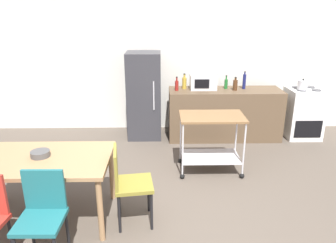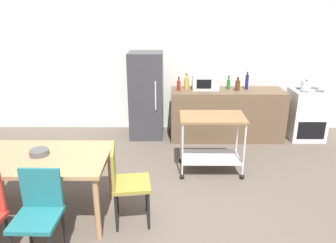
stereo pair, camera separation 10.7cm
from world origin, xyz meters
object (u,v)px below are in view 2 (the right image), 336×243
Objects in this scene: bottle_olive_oil at (186,83)px; microwave at (205,82)px; stove_oven at (306,114)px; bottle_sesame_oil at (247,82)px; fruit_bowl at (39,152)px; kettle at (306,86)px; bottle_soy_sauce at (179,85)px; bottle_soda at (228,84)px; dining_table at (39,163)px; bottle_wine at (238,85)px; chair_olive at (125,180)px; refrigerator at (146,95)px; chair_teal at (39,211)px; kitchen_cart at (212,134)px.

microwave is at bearing -2.51° from bottle_olive_oil.
bottle_sesame_oil reaches higher than stove_oven.
kettle is (3.78, 2.29, 0.22)m from fruit_bowl.
bottle_sesame_oil is 3.71m from fruit_bowl.
bottle_soy_sauce is 0.19m from bottle_olive_oil.
microwave is 1.91× the size of bottle_soda.
stove_oven is 1.94m from microwave.
bottle_wine is (2.60, 2.38, 0.33)m from dining_table.
fruit_bowl is (-0.94, 0.13, 0.26)m from chair_olive.
refrigerator is at bearing 178.80° from microwave.
bottle_sesame_oil is (1.84, 2.57, 0.52)m from chair_olive.
dining_table is at bearing -124.46° from bottle_olive_oil.
microwave is at bearing 60.70° from chair_teal.
dining_table is 4.59m from stove_oven.
bottle_soy_sauce is at bearing -13.30° from refrigerator.
chair_olive is 0.91m from chair_teal.
bottle_olive_oil reaches higher than microwave.
fruit_bowl is (-2.01, -1.07, 0.21)m from kitchen_cart.
kitchen_cart reaches higher than fruit_bowl.
chair_teal is 2.51m from kitchen_cart.
fruit_bowl is at bearing -148.72° from kettle.
dining_table is 4.80× the size of bottle_sesame_oil.
kitchen_cart is (1.02, -1.40, -0.20)m from refrigerator.
bottle_sesame_oil is at bearing 4.95° from bottle_soy_sauce.
bottle_olive_oil is 0.59× the size of microwave.
chair_teal is at bearing -114.03° from bottle_soy_sauce.
chair_teal is 3.35m from bottle_soy_sauce.
chair_teal is 3.27m from refrigerator.
refrigerator is (0.99, 2.51, 0.10)m from dining_table.
bottle_olive_oil reaches higher than chair_olive.
bottle_wine is at bearing -177.85° from stove_oven.
bottle_soda reaches higher than bottle_wine.
stove_oven reaches higher than fruit_bowl.
fruit_bowl is (-1.72, -2.47, -0.23)m from bottle_olive_oil.
bottle_soy_sauce is 2.83m from fruit_bowl.
microwave reaches higher than bottle_soda.
bottle_sesame_oil reaches higher than bottle_soda.
fruit_bowl is at bearing -124.83° from bottle_olive_oil.
bottle_wine is at bearing -41.47° from chair_olive.
kitchen_cart is 3.33× the size of bottle_olive_oil.
bottle_soda is (0.89, 0.12, -0.00)m from bottle_soy_sauce.
fruit_bowl is (-0.99, -2.47, 0.01)m from refrigerator.
chair_teal is at bearing -139.97° from stove_oven.
stove_oven is 3.37× the size of bottle_olive_oil.
dining_table is at bearing -148.07° from stove_oven.
refrigerator is at bearing 176.30° from kettle.
bottle_soda is (0.75, -0.01, -0.02)m from bottle_olive_oil.
bottle_olive_oil is at bearing -24.20° from chair_olive.
chair_teal is 0.98× the size of kitchen_cart.
stove_oven is (3.89, 2.43, -0.22)m from dining_table.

